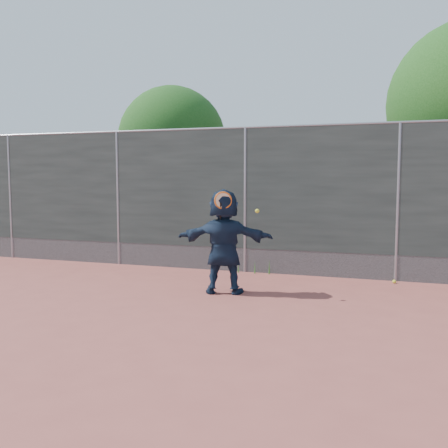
% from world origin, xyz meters
% --- Properties ---
extents(ground, '(80.00, 80.00, 0.00)m').
position_xyz_m(ground, '(0.00, 0.00, 0.00)').
color(ground, '#9E4C42').
rests_on(ground, ground).
extents(player, '(1.72, 0.83, 1.78)m').
position_xyz_m(player, '(0.20, 1.52, 0.89)').
color(player, '#15243B').
rests_on(player, ground).
extents(ball_ground, '(0.07, 0.07, 0.07)m').
position_xyz_m(ball_ground, '(2.98, 3.26, 0.03)').
color(ball_ground, yellow).
rests_on(ball_ground, ground).
extents(fence, '(20.00, 0.06, 3.03)m').
position_xyz_m(fence, '(-0.00, 3.50, 1.58)').
color(fence, '#38423D').
rests_on(fence, ground).
extents(swing_action, '(0.75, 0.15, 0.51)m').
position_xyz_m(swing_action, '(0.30, 1.33, 1.56)').
color(swing_action, orange).
rests_on(swing_action, ground).
extents(tree_left, '(3.15, 3.00, 4.53)m').
position_xyz_m(tree_left, '(-2.85, 6.55, 2.94)').
color(tree_left, '#382314').
rests_on(tree_left, ground).
extents(weed_clump, '(0.68, 0.07, 0.30)m').
position_xyz_m(weed_clump, '(0.29, 3.38, 0.13)').
color(weed_clump, '#387226').
rests_on(weed_clump, ground).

